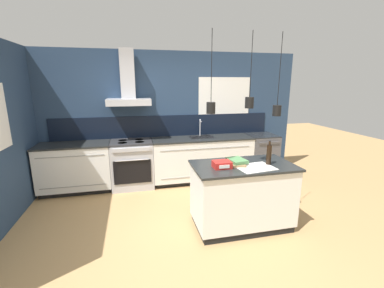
% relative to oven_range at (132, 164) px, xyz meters
% --- Properties ---
extents(ground_plane, '(16.00, 16.00, 0.00)m').
position_rel_oven_range_xyz_m(ground_plane, '(0.71, -1.69, -0.46)').
color(ground_plane, tan).
rests_on(ground_plane, ground).
extents(wall_back, '(5.60, 2.28, 2.60)m').
position_rel_oven_range_xyz_m(wall_back, '(0.68, 0.31, 0.90)').
color(wall_back, navy).
rests_on(wall_back, ground_plane).
extents(counter_run_left, '(1.28, 0.64, 0.91)m').
position_rel_oven_range_xyz_m(counter_run_left, '(-1.02, 0.01, 0.01)').
color(counter_run_left, black).
rests_on(counter_run_left, ground_plane).
extents(counter_run_sink, '(2.04, 0.64, 1.26)m').
position_rel_oven_range_xyz_m(counter_run_sink, '(1.40, 0.01, 0.01)').
color(counter_run_sink, black).
rests_on(counter_run_sink, ground_plane).
extents(oven_range, '(0.78, 0.66, 0.91)m').
position_rel_oven_range_xyz_m(oven_range, '(0.00, 0.00, 0.00)').
color(oven_range, '#B5B5BA').
rests_on(oven_range, ground_plane).
extents(dishwasher, '(0.60, 0.65, 0.91)m').
position_rel_oven_range_xyz_m(dishwasher, '(2.71, 0.00, 0.00)').
color(dishwasher, '#4C4C51').
rests_on(dishwasher, ground_plane).
extents(kitchen_island, '(1.37, 0.77, 0.91)m').
position_rel_oven_range_xyz_m(kitchen_island, '(1.48, -1.81, 0.00)').
color(kitchen_island, black).
rests_on(kitchen_island, ground_plane).
extents(bottle_on_island, '(0.07, 0.07, 0.34)m').
position_rel_oven_range_xyz_m(bottle_on_island, '(1.81, -1.89, 0.60)').
color(bottle_on_island, black).
rests_on(bottle_on_island, kitchen_island).
extents(book_stack, '(0.29, 0.35, 0.07)m').
position_rel_oven_range_xyz_m(book_stack, '(1.40, -1.78, 0.49)').
color(book_stack, olive).
rests_on(book_stack, kitchen_island).
extents(red_supply_box, '(0.23, 0.19, 0.09)m').
position_rel_oven_range_xyz_m(red_supply_box, '(1.15, -1.87, 0.50)').
color(red_supply_box, red).
rests_on(red_supply_box, kitchen_island).
extents(paper_pile, '(0.52, 0.42, 0.01)m').
position_rel_oven_range_xyz_m(paper_pile, '(1.58, -1.97, 0.46)').
color(paper_pile, silver).
rests_on(paper_pile, kitchen_island).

